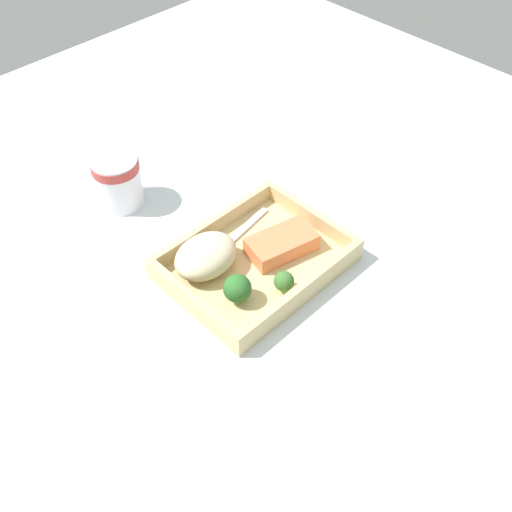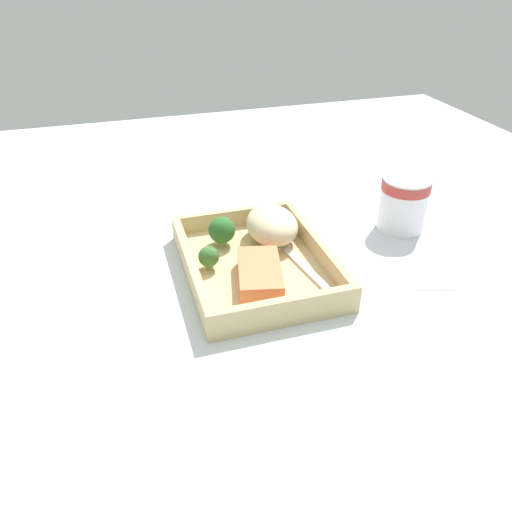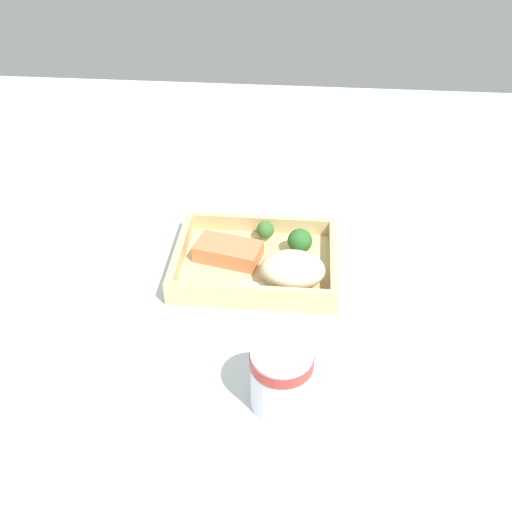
# 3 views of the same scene
# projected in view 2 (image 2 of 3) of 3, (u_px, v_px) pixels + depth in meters

# --- Properties ---
(ground_plane) EXTENTS (1.60, 1.60, 0.02)m
(ground_plane) POSITION_uv_depth(u_px,v_px,m) (256.00, 277.00, 0.74)
(ground_plane) COLOR silver
(takeout_tray) EXTENTS (0.26, 0.20, 0.01)m
(takeout_tray) POSITION_uv_depth(u_px,v_px,m) (256.00, 268.00, 0.73)
(takeout_tray) COLOR #CCB47E
(takeout_tray) RESTS_ON ground_plane
(tray_rim) EXTENTS (0.26, 0.20, 0.03)m
(tray_rim) POSITION_uv_depth(u_px,v_px,m) (256.00, 256.00, 0.72)
(tray_rim) COLOR #CCB47E
(tray_rim) RESTS_ON takeout_tray
(salmon_fillet) EXTENTS (0.12, 0.08, 0.03)m
(salmon_fillet) POSITION_uv_depth(u_px,v_px,m) (260.00, 275.00, 0.68)
(salmon_fillet) COLOR #E97B4D
(salmon_fillet) RESTS_ON takeout_tray
(mashed_potatoes) EXTENTS (0.10, 0.08, 0.05)m
(mashed_potatoes) POSITION_uv_depth(u_px,v_px,m) (272.00, 225.00, 0.77)
(mashed_potatoes) COLOR beige
(mashed_potatoes) RESTS_ON takeout_tray
(broccoli_floret_1) EXTENTS (0.04, 0.04, 0.05)m
(broccoli_floret_1) POSITION_uv_depth(u_px,v_px,m) (222.00, 231.00, 0.76)
(broccoli_floret_1) COLOR #7A9F5C
(broccoli_floret_1) RESTS_ON takeout_tray
(broccoli_floret_2) EXTENTS (0.03, 0.03, 0.04)m
(broccoli_floret_2) POSITION_uv_depth(u_px,v_px,m) (209.00, 257.00, 0.71)
(broccoli_floret_2) COLOR #7AA45C
(broccoli_floret_2) RESTS_ON takeout_tray
(fork) EXTENTS (0.16, 0.04, 0.00)m
(fork) POSITION_uv_depth(u_px,v_px,m) (296.00, 259.00, 0.74)
(fork) COLOR silver
(fork) RESTS_ON takeout_tray
(paper_cup) EXTENTS (0.08, 0.08, 0.09)m
(paper_cup) POSITION_uv_depth(u_px,v_px,m) (404.00, 201.00, 0.82)
(paper_cup) COLOR white
(paper_cup) RESTS_ON ground_plane
(receipt_slip) EXTENTS (0.11, 0.13, 0.00)m
(receipt_slip) POSITION_uv_depth(u_px,v_px,m) (426.00, 273.00, 0.73)
(receipt_slip) COLOR white
(receipt_slip) RESTS_ON ground_plane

